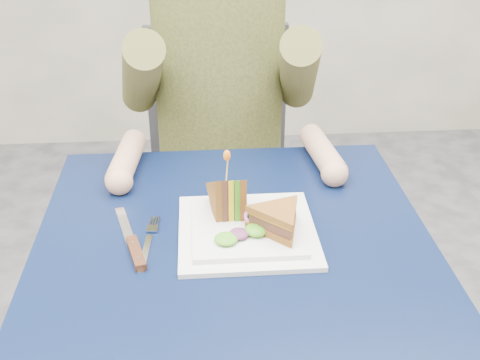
{
  "coord_description": "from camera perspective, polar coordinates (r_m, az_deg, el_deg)",
  "views": [
    {
      "loc": [
        -0.06,
        -0.94,
        1.38
      ],
      "look_at": [
        0.02,
        0.06,
        0.82
      ],
      "focal_mm": 45.0,
      "sensor_mm": 36.0,
      "label": 1
    }
  ],
  "objects": [
    {
      "name": "sandwich_upright",
      "position": [
        1.16,
        -1.2,
        -1.72
      ],
      "size": [
        0.08,
        0.13,
        0.13
      ],
      "color": "brown",
      "rests_on": "plate"
    },
    {
      "name": "plate",
      "position": [
        1.15,
        0.69,
        -4.73
      ],
      "size": [
        0.26,
        0.26,
        0.02
      ],
      "color": "white",
      "rests_on": "table"
    },
    {
      "name": "toothpick_frill",
      "position": [
        1.12,
        -1.25,
        2.34
      ],
      "size": [
        0.01,
        0.01,
        0.02
      ],
      "primitive_type": "ellipsoid",
      "color": "orange",
      "rests_on": "sandwich_upright"
    },
    {
      "name": "toothpick",
      "position": [
        1.13,
        -1.23,
        1.07
      ],
      "size": [
        0.01,
        0.01,
        0.06
      ],
      "primitive_type": "cylinder",
      "rotation": [
        0.14,
        0.07,
        0.0
      ],
      "color": "tan",
      "rests_on": "sandwich_upright"
    },
    {
      "name": "chair",
      "position": [
        1.82,
        -1.96,
        1.71
      ],
      "size": [
        0.42,
        0.4,
        0.93
      ],
      "color": "#47474C",
      "rests_on": "ground"
    },
    {
      "name": "knife",
      "position": [
        1.12,
        -10.03,
        -6.32
      ],
      "size": [
        0.08,
        0.22,
        0.02
      ],
      "color": "silver",
      "rests_on": "table"
    },
    {
      "name": "sandwich_flat",
      "position": [
        1.11,
        3.63,
        -3.77
      ],
      "size": [
        0.17,
        0.17,
        0.05
      ],
      "color": "brown",
      "rests_on": "plate"
    },
    {
      "name": "fork",
      "position": [
        1.13,
        -8.73,
        -6.03
      ],
      "size": [
        0.03,
        0.18,
        0.01
      ],
      "color": "silver",
      "rests_on": "table"
    },
    {
      "name": "lettuce_spill",
      "position": [
        1.15,
        0.9,
        -3.56
      ],
      "size": [
        0.15,
        0.13,
        0.02
      ],
      "primitive_type": null,
      "color": "#337A14",
      "rests_on": "plate"
    },
    {
      "name": "table",
      "position": [
        1.19,
        -0.57,
        -8.55
      ],
      "size": [
        0.75,
        0.75,
        0.73
      ],
      "color": "black",
      "rests_on": "ground"
    },
    {
      "name": "onion_ring",
      "position": [
        1.14,
        1.42,
        -3.47
      ],
      "size": [
        0.04,
        0.04,
        0.02
      ],
      "primitive_type": "torus",
      "rotation": [
        0.44,
        0.0,
        0.0
      ],
      "color": "#9E4C7A",
      "rests_on": "plate"
    },
    {
      "name": "diner",
      "position": [
        1.57,
        -2.0,
        11.95
      ],
      "size": [
        0.54,
        0.59,
        0.74
      ],
      "color": "#474A21",
      "rests_on": "chair"
    }
  ]
}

